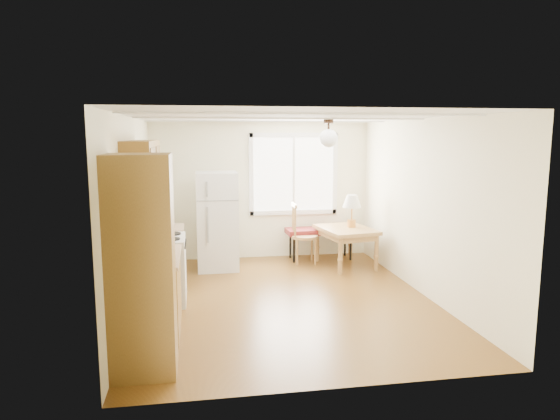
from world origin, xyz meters
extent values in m
cube|color=#4F2F10|center=(0.00, 0.00, 0.00)|extent=(4.60, 5.60, 0.12)
cube|color=white|center=(0.00, 0.00, 2.50)|extent=(4.60, 5.60, 0.12)
cube|color=#F9F3C7|center=(0.00, 2.50, 1.25)|extent=(4.60, 0.10, 2.50)
cube|color=#F9F3C7|center=(0.00, -2.50, 1.25)|extent=(4.60, 0.10, 2.50)
cube|color=#F9F3C7|center=(-2.00, 0.00, 1.25)|extent=(0.10, 5.60, 2.50)
cube|color=#F9F3C7|center=(2.00, 0.00, 1.25)|extent=(0.10, 5.60, 2.50)
cube|color=brown|center=(-1.70, -1.85, 1.05)|extent=(0.60, 0.60, 2.10)
cube|color=brown|center=(-1.70, -0.85, 0.43)|extent=(0.60, 1.10, 0.86)
cube|color=tan|center=(-1.69, -0.85, 0.88)|extent=(0.62, 1.14, 0.04)
cube|color=silver|center=(-1.68, 0.20, 0.45)|extent=(0.65, 0.76, 0.90)
cube|color=brown|center=(-1.70, 0.95, 0.43)|extent=(0.60, 0.60, 0.86)
cube|color=brown|center=(-1.83, -0.15, 1.85)|extent=(0.33, 1.60, 0.70)
cube|color=white|center=(0.60, 2.48, 1.55)|extent=(1.50, 0.02, 1.35)
cylinder|color=black|center=(0.70, 0.40, 2.46)|extent=(0.14, 0.14, 0.06)
cylinder|color=black|center=(0.70, 0.40, 2.36)|extent=(0.03, 0.03, 0.16)
sphere|color=white|center=(0.70, 0.40, 2.22)|extent=(0.26, 0.26, 0.26)
cube|color=silver|center=(-0.84, 1.80, 0.83)|extent=(0.69, 0.69, 1.66)
cube|color=gray|center=(-0.84, 1.46, 1.22)|extent=(0.68, 0.02, 0.02)
cube|color=gray|center=(-1.02, 1.44, 0.99)|extent=(0.03, 0.03, 0.99)
cube|color=maroon|center=(1.04, 2.15, 0.53)|extent=(1.28, 0.53, 0.10)
cylinder|color=black|center=(0.52, 1.97, 0.24)|extent=(0.04, 0.04, 0.48)
cylinder|color=black|center=(1.57, 1.97, 0.24)|extent=(0.04, 0.04, 0.48)
cylinder|color=black|center=(0.52, 2.33, 0.24)|extent=(0.04, 0.04, 0.48)
cylinder|color=black|center=(1.57, 2.33, 0.24)|extent=(0.04, 0.04, 0.48)
cube|color=olive|center=(1.36, 1.60, 0.64)|extent=(0.98, 1.20, 0.06)
cube|color=olive|center=(1.36, 1.60, 0.56)|extent=(0.87, 1.09, 0.10)
cylinder|color=olive|center=(1.11, 1.08, 0.31)|extent=(0.07, 0.07, 0.61)
cylinder|color=olive|center=(1.77, 1.19, 0.31)|extent=(0.07, 0.07, 0.61)
cylinder|color=olive|center=(0.95, 2.01, 0.31)|extent=(0.07, 0.07, 0.61)
cylinder|color=olive|center=(1.61, 2.12, 0.31)|extent=(0.07, 0.07, 0.61)
cylinder|color=olive|center=(0.69, 1.90, 0.48)|extent=(0.47, 0.47, 0.05)
cylinder|color=olive|center=(0.53, 1.75, 0.24)|extent=(0.04, 0.04, 0.48)
cylinder|color=olive|center=(0.85, 1.73, 0.24)|extent=(0.04, 0.04, 0.48)
cylinder|color=olive|center=(0.54, 2.07, 0.24)|extent=(0.04, 0.04, 0.48)
cylinder|color=olive|center=(0.86, 2.05, 0.24)|extent=(0.04, 0.04, 0.48)
cylinder|color=gold|center=(1.48, 1.67, 0.74)|extent=(0.15, 0.15, 0.13)
cylinder|color=gold|center=(1.48, 1.67, 0.91)|extent=(0.03, 0.03, 0.22)
cone|color=silver|center=(1.48, 1.67, 1.13)|extent=(0.32, 0.32, 0.22)
cube|color=black|center=(-1.72, -0.88, 0.94)|extent=(0.17, 0.20, 0.07)
cube|color=black|center=(-1.72, -0.96, 1.10)|extent=(0.17, 0.06, 0.26)
cylinder|color=black|center=(-1.72, -0.83, 1.03)|extent=(0.13, 0.13, 0.11)
cylinder|color=red|center=(-1.76, -0.64, 0.98)|extent=(0.12, 0.12, 0.17)
sphere|color=red|center=(-1.76, -0.64, 1.10)|extent=(0.06, 0.06, 0.06)
camera|label=1|loc=(-1.16, -6.57, 2.27)|focal=32.00mm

